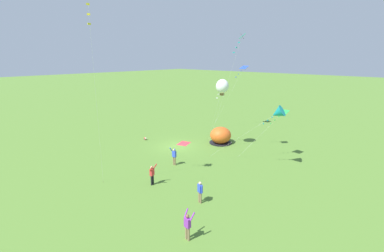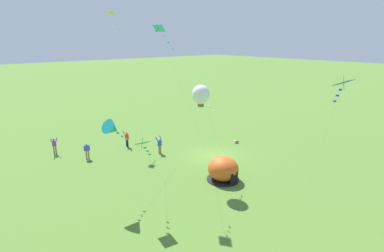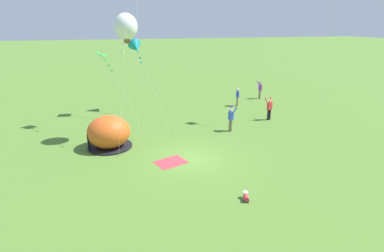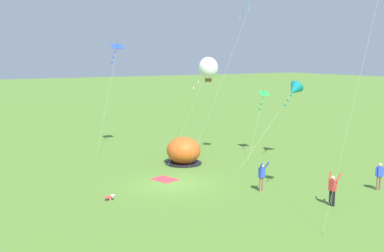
{
  "view_description": "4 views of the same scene",
  "coord_description": "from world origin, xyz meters",
  "px_view_note": "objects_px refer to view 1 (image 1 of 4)",
  "views": [
    {
      "loc": [
        20.74,
        21.52,
        10.61
      ],
      "look_at": [
        0.22,
        2.73,
        3.1
      ],
      "focal_mm": 24.0,
      "sensor_mm": 36.0,
      "label": 1
    },
    {
      "loc": [
        -20.84,
        20.65,
        11.76
      ],
      "look_at": [
        1.36,
        1.79,
        3.28
      ],
      "focal_mm": 28.0,
      "sensor_mm": 36.0,
      "label": 2
    },
    {
      "loc": [
        -4.58,
        -15.38,
        7.56
      ],
      "look_at": [
        0.3,
        0.98,
        1.72
      ],
      "focal_mm": 28.0,
      "sensor_mm": 36.0,
      "label": 3
    },
    {
      "loc": [
        25.09,
        -13.42,
        8.25
      ],
      "look_at": [
        0.09,
        1.31,
        3.74
      ],
      "focal_mm": 42.0,
      "sensor_mm": 36.0,
      "label": 4
    }
  ],
  "objects_px": {
    "popup_tent": "(221,136)",
    "kite_white": "(222,86)",
    "toddler_crawling": "(145,139)",
    "person_arms_raised": "(188,225)",
    "kite_blue": "(243,69)",
    "kite_green": "(281,114)",
    "kite_yellow": "(88,7)",
    "person_watching_sky": "(152,174)",
    "kite_cyan": "(240,42)",
    "person_flying_kite": "(174,156)",
    "kite_teal": "(277,113)",
    "person_strolling": "(200,191)"
  },
  "relations": [
    {
      "from": "popup_tent",
      "to": "kite_white",
      "type": "bearing_deg",
      "value": 36.38
    },
    {
      "from": "toddler_crawling",
      "to": "person_arms_raised",
      "type": "height_order",
      "value": "person_arms_raised"
    },
    {
      "from": "kite_blue",
      "to": "kite_white",
      "type": "relative_size",
      "value": 1.17
    },
    {
      "from": "kite_green",
      "to": "kite_yellow",
      "type": "bearing_deg",
      "value": -21.92
    },
    {
      "from": "kite_blue",
      "to": "popup_tent",
      "type": "bearing_deg",
      "value": 15.16
    },
    {
      "from": "person_arms_raised",
      "to": "kite_green",
      "type": "relative_size",
      "value": 0.34
    },
    {
      "from": "popup_tent",
      "to": "person_arms_raised",
      "type": "relative_size",
      "value": 1.49
    },
    {
      "from": "toddler_crawling",
      "to": "kite_green",
      "type": "relative_size",
      "value": 0.1
    },
    {
      "from": "kite_green",
      "to": "kite_blue",
      "type": "bearing_deg",
      "value": -129.75
    },
    {
      "from": "popup_tent",
      "to": "person_watching_sky",
      "type": "xyz_separation_m",
      "value": [
        12.86,
        2.26,
        0.0
      ]
    },
    {
      "from": "kite_blue",
      "to": "kite_cyan",
      "type": "xyz_separation_m",
      "value": [
        10.87,
        6.17,
        3.1
      ]
    },
    {
      "from": "toddler_crawling",
      "to": "kite_blue",
      "type": "distance_m",
      "value": 17.28
    },
    {
      "from": "person_flying_kite",
      "to": "kite_cyan",
      "type": "distance_m",
      "value": 12.91
    },
    {
      "from": "toddler_crawling",
      "to": "kite_teal",
      "type": "relative_size",
      "value": 0.07
    },
    {
      "from": "kite_green",
      "to": "kite_cyan",
      "type": "distance_m",
      "value": 8.39
    },
    {
      "from": "person_watching_sky",
      "to": "kite_white",
      "type": "distance_m",
      "value": 12.98
    },
    {
      "from": "toddler_crawling",
      "to": "person_arms_raised",
      "type": "xyz_separation_m",
      "value": [
        10.15,
        17.31,
        0.82
      ]
    },
    {
      "from": "person_strolling",
      "to": "kite_blue",
      "type": "distance_m",
      "value": 23.67
    },
    {
      "from": "popup_tent",
      "to": "kite_yellow",
      "type": "xyz_separation_m",
      "value": [
        16.52,
        1.08,
        12.76
      ]
    },
    {
      "from": "person_strolling",
      "to": "person_flying_kite",
      "type": "bearing_deg",
      "value": -118.56
    },
    {
      "from": "person_flying_kite",
      "to": "kite_yellow",
      "type": "relative_size",
      "value": 0.13
    },
    {
      "from": "popup_tent",
      "to": "person_flying_kite",
      "type": "relative_size",
      "value": 1.49
    },
    {
      "from": "toddler_crawling",
      "to": "person_flying_kite",
      "type": "bearing_deg",
      "value": 70.7
    },
    {
      "from": "person_strolling",
      "to": "kite_white",
      "type": "relative_size",
      "value": 0.21
    },
    {
      "from": "person_strolling",
      "to": "person_flying_kite",
      "type": "distance_m",
      "value": 7.36
    },
    {
      "from": "person_strolling",
      "to": "kite_cyan",
      "type": "distance_m",
      "value": 14.82
    },
    {
      "from": "toddler_crawling",
      "to": "kite_yellow",
      "type": "relative_size",
      "value": 0.04
    },
    {
      "from": "kite_yellow",
      "to": "person_watching_sky",
      "type": "bearing_deg",
      "value": 162.05
    },
    {
      "from": "person_watching_sky",
      "to": "kite_white",
      "type": "relative_size",
      "value": 0.23
    },
    {
      "from": "person_strolling",
      "to": "kite_white",
      "type": "xyz_separation_m",
      "value": [
        -10.61,
        -5.9,
        6.44
      ]
    },
    {
      "from": "kite_blue",
      "to": "kite_white",
      "type": "bearing_deg",
      "value": 19.25
    },
    {
      "from": "kite_green",
      "to": "kite_white",
      "type": "xyz_separation_m",
      "value": [
        1.48,
        -6.47,
        2.46
      ]
    },
    {
      "from": "popup_tent",
      "to": "kite_cyan",
      "type": "distance_m",
      "value": 12.03
    },
    {
      "from": "toddler_crawling",
      "to": "kite_blue",
      "type": "relative_size",
      "value": 0.06
    },
    {
      "from": "popup_tent",
      "to": "kite_green",
      "type": "height_order",
      "value": "kite_green"
    },
    {
      "from": "person_strolling",
      "to": "kite_green",
      "type": "height_order",
      "value": "kite_green"
    },
    {
      "from": "kite_yellow",
      "to": "person_flying_kite",
      "type": "bearing_deg",
      "value": -176.76
    },
    {
      "from": "popup_tent",
      "to": "kite_white",
      "type": "height_order",
      "value": "kite_white"
    },
    {
      "from": "kite_yellow",
      "to": "kite_white",
      "type": "xyz_separation_m",
      "value": [
        -14.9,
        0.12,
        -6.35
      ]
    },
    {
      "from": "kite_blue",
      "to": "kite_cyan",
      "type": "bearing_deg",
      "value": 29.56
    },
    {
      "from": "person_watching_sky",
      "to": "person_arms_raised",
      "type": "distance_m",
      "value": 7.54
    },
    {
      "from": "kite_blue",
      "to": "kite_green",
      "type": "height_order",
      "value": "kite_blue"
    },
    {
      "from": "person_arms_raised",
      "to": "kite_blue",
      "type": "xyz_separation_m",
      "value": [
        -23.85,
        -11.38,
        7.89
      ]
    },
    {
      "from": "kite_teal",
      "to": "kite_blue",
      "type": "xyz_separation_m",
      "value": [
        -11.01,
        -10.64,
        3.28
      ]
    },
    {
      "from": "person_arms_raised",
      "to": "kite_green",
      "type": "bearing_deg",
      "value": -174.4
    },
    {
      "from": "popup_tent",
      "to": "person_strolling",
      "type": "relative_size",
      "value": 1.63
    },
    {
      "from": "kite_cyan",
      "to": "kite_blue",
      "type": "bearing_deg",
      "value": -150.44
    },
    {
      "from": "kite_yellow",
      "to": "kite_cyan",
      "type": "relative_size",
      "value": 1.16
    },
    {
      "from": "kite_blue",
      "to": "kite_yellow",
      "type": "height_order",
      "value": "kite_yellow"
    },
    {
      "from": "person_strolling",
      "to": "toddler_crawling",
      "type": "bearing_deg",
      "value": -113.4
    }
  ]
}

